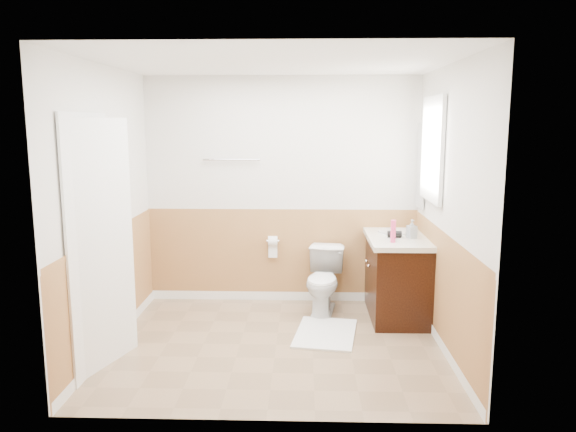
{
  "coord_description": "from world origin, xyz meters",
  "views": [
    {
      "loc": [
        0.26,
        -4.76,
        2.01
      ],
      "look_at": [
        0.1,
        0.25,
        1.15
      ],
      "focal_mm": 34.46,
      "sensor_mm": 36.0,
      "label": 1
    }
  ],
  "objects_px": {
    "toilet": "(324,281)",
    "soap_dispenser": "(412,229)",
    "bath_mat": "(326,333)",
    "lotion_bottle": "(393,231)",
    "vanity_cabinet": "(396,277)"
  },
  "relations": [
    {
      "from": "toilet",
      "to": "soap_dispenser",
      "type": "distance_m",
      "value": 1.08
    },
    {
      "from": "toilet",
      "to": "bath_mat",
      "type": "bearing_deg",
      "value": -81.49
    },
    {
      "from": "bath_mat",
      "to": "lotion_bottle",
      "type": "distance_m",
      "value": 1.18
    },
    {
      "from": "bath_mat",
      "to": "soap_dispenser",
      "type": "height_order",
      "value": "soap_dispenser"
    },
    {
      "from": "vanity_cabinet",
      "to": "lotion_bottle",
      "type": "height_order",
      "value": "lotion_bottle"
    },
    {
      "from": "lotion_bottle",
      "to": "soap_dispenser",
      "type": "height_order",
      "value": "lotion_bottle"
    },
    {
      "from": "soap_dispenser",
      "to": "bath_mat",
      "type": "bearing_deg",
      "value": -152.12
    },
    {
      "from": "toilet",
      "to": "lotion_bottle",
      "type": "distance_m",
      "value": 0.98
    },
    {
      "from": "bath_mat",
      "to": "lotion_bottle",
      "type": "height_order",
      "value": "lotion_bottle"
    },
    {
      "from": "vanity_cabinet",
      "to": "bath_mat",
      "type": "bearing_deg",
      "value": -141.8
    },
    {
      "from": "bath_mat",
      "to": "lotion_bottle",
      "type": "xyz_separation_m",
      "value": [
        0.65,
        0.25,
        0.95
      ]
    },
    {
      "from": "soap_dispenser",
      "to": "vanity_cabinet",
      "type": "bearing_deg",
      "value": 132.49
    },
    {
      "from": "toilet",
      "to": "lotion_bottle",
      "type": "height_order",
      "value": "lotion_bottle"
    },
    {
      "from": "lotion_bottle",
      "to": "soap_dispenser",
      "type": "distance_m",
      "value": 0.31
    },
    {
      "from": "soap_dispenser",
      "to": "toilet",
      "type": "bearing_deg",
      "value": 168.3
    }
  ]
}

